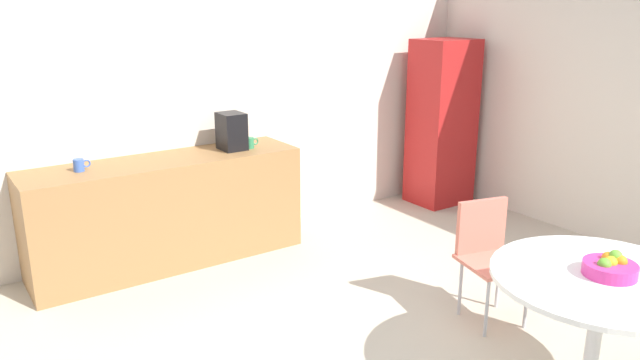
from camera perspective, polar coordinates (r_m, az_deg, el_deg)
The scene contains 9 objects.
wall_back at distance 5.56m, azimuth -10.97°, elevation 7.40°, with size 6.00×0.10×2.60m, color silver.
counter_block at distance 5.26m, azimuth -14.03°, elevation -2.87°, with size 2.25×0.60×0.90m, color #9E7042.
locker_cabinet at distance 6.71m, azimuth 11.31°, elevation 5.27°, with size 0.60×0.50×1.76m, color #B21E1E.
round_table at distance 3.65m, azimuth 24.67°, elevation -9.94°, with size 1.16×1.16×0.74m.
chair_coral at distance 4.37m, azimuth 15.41°, elevation -5.98°, with size 0.51×0.51×0.83m.
fruit_bowl at distance 3.60m, azimuth 25.49°, elevation -7.36°, with size 0.28×0.28×0.13m.
mug_white at distance 4.96m, azimuth -21.57°, elevation 1.30°, with size 0.13×0.08×0.09m.
mug_green at distance 5.38m, azimuth -6.57°, elevation 3.48°, with size 0.13×0.08×0.09m.
coffee_maker at distance 5.33m, azimuth -8.26°, elevation 4.53°, with size 0.20×0.24×0.32m, color black.
Camera 1 is at (-2.18, -2.04, 2.14)m, focal length 34.25 mm.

